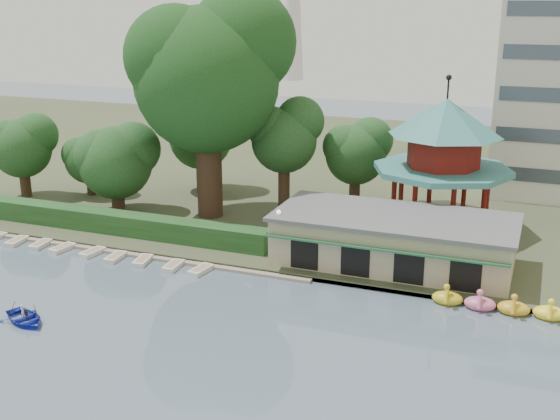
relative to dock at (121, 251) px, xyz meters
The scene contains 12 objects.
ground_plane 20.97m from the dock, 55.10° to the right, with size 220.00×220.00×0.00m, color slate.
shore 36.81m from the dock, 70.97° to the left, with size 220.00×70.00×0.40m, color #424930.
embankment 12.00m from the dock, ahead, with size 220.00×0.60×0.30m, color gray.
dock is the anchor object (origin of this frame).
boathouse 22.62m from the dock, 12.24° to the left, with size 18.60×9.39×3.90m.
pavilion 29.14m from the dock, 31.66° to the left, with size 12.40×12.40×13.50m.
hedge 4.61m from the dock, 132.27° to the left, with size 30.00×2.00×1.80m, color #234E22.
lamp_post 13.99m from the dock, ahead, with size 0.36×0.36×4.28m.
big_tree 18.25m from the dock, 73.89° to the left, with size 14.61×13.61×21.15m.
small_trees 15.34m from the dock, 97.62° to the left, with size 39.63×17.01×11.10m.
moored_rowboats 3.59m from the dock, 156.53° to the right, with size 24.68×2.68×0.36m.
rowboat_with_passengers 13.65m from the dock, 83.49° to the right, with size 6.22×5.50×2.01m.
Camera 1 is at (20.32, -29.40, 20.63)m, focal length 45.00 mm.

